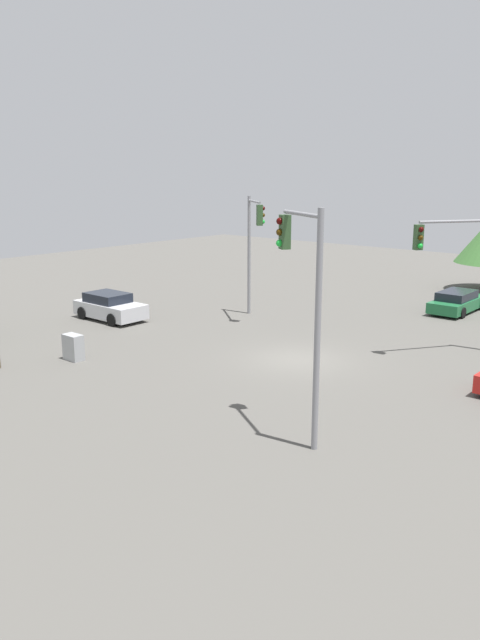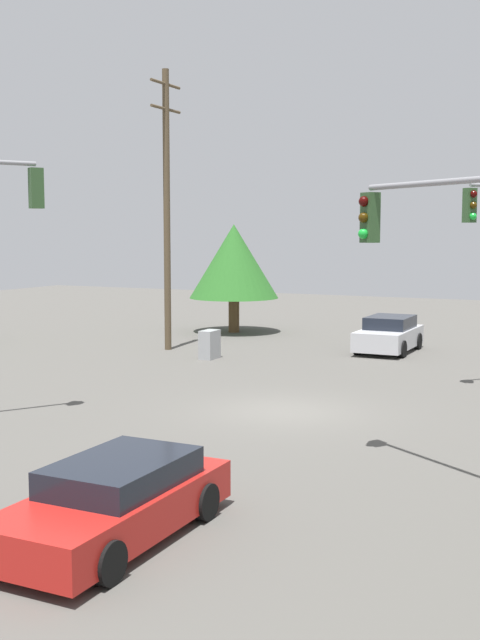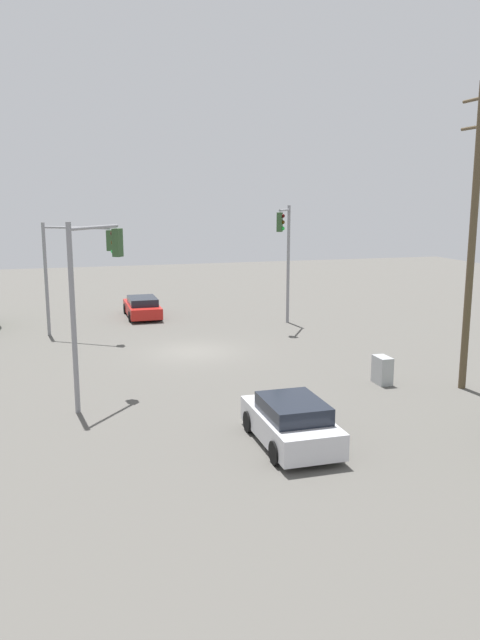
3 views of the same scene
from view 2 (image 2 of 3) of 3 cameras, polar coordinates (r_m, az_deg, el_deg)
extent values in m
plane|color=#54514C|center=(22.33, 3.13, -6.50)|extent=(80.00, 80.00, 0.00)
cube|color=silver|center=(33.70, 10.52, -1.27)|extent=(4.16, 1.93, 0.78)
cube|color=black|center=(33.82, 10.63, -0.15)|extent=(2.29, 1.70, 0.50)
cylinder|color=black|center=(32.26, 11.46, -2.04)|extent=(0.69, 0.22, 0.69)
cylinder|color=black|center=(32.77, 8.36, -1.86)|extent=(0.69, 0.22, 0.69)
cylinder|color=black|center=(34.74, 12.53, -1.48)|extent=(0.69, 0.22, 0.69)
cylinder|color=black|center=(35.21, 9.64, -1.32)|extent=(0.69, 0.22, 0.69)
cube|color=red|center=(13.35, -8.97, -13.14)|extent=(4.58, 1.90, 0.66)
cube|color=black|center=(13.36, -8.44, -10.64)|extent=(2.52, 1.67, 0.44)
cylinder|color=black|center=(11.85, -9.33, -16.66)|extent=(0.65, 0.22, 0.65)
cylinder|color=black|center=(12.91, -16.10, -14.86)|extent=(0.65, 0.22, 0.65)
cylinder|color=black|center=(14.10, -2.48, -12.79)|extent=(0.65, 0.22, 0.65)
cylinder|color=black|center=(15.01, -8.66, -11.67)|extent=(0.65, 0.22, 0.65)
cube|color=#2D4C28|center=(21.87, -14.29, 9.07)|extent=(0.44, 0.42, 1.05)
sphere|color=#360503|center=(22.05, -14.46, 9.92)|extent=(0.22, 0.22, 0.22)
sphere|color=#392605|center=(22.03, -14.43, 9.04)|extent=(0.22, 0.22, 0.22)
sphere|color=green|center=(22.02, -14.41, 8.17)|extent=(0.22, 0.22, 0.22)
cube|color=#2D4C28|center=(25.72, 16.01, 7.84)|extent=(0.44, 0.43, 1.05)
sphere|color=#360503|center=(25.60, 16.29, 8.60)|extent=(0.22, 0.22, 0.22)
sphere|color=#392605|center=(25.58, 16.26, 7.84)|extent=(0.22, 0.22, 0.22)
sphere|color=green|center=(25.58, 16.24, 7.09)|extent=(0.22, 0.22, 0.22)
cylinder|color=gray|center=(15.72, 13.92, 9.47)|extent=(2.34, 3.37, 0.12)
cube|color=#2D4C28|center=(17.20, 9.23, 7.20)|extent=(0.42, 0.44, 1.05)
sphere|color=#360503|center=(17.10, 8.80, 8.34)|extent=(0.22, 0.22, 0.22)
sphere|color=#392605|center=(17.09, 8.78, 7.21)|extent=(0.22, 0.22, 0.22)
sphere|color=green|center=(17.09, 8.76, 6.08)|extent=(0.22, 0.22, 0.22)
cylinder|color=brown|center=(33.68, -5.23, 7.67)|extent=(0.28, 0.28, 11.55)
cylinder|color=brown|center=(34.20, -5.32, 16.37)|extent=(2.20, 0.12, 0.12)
cylinder|color=brown|center=(34.04, -5.30, 14.72)|extent=(2.20, 0.12, 0.12)
cube|color=#9EA0A3|center=(31.37, -2.18, -1.75)|extent=(0.89, 0.53, 1.12)
cylinder|color=brown|center=(39.69, -0.44, 0.36)|extent=(0.53, 0.53, 1.71)
cone|color=#286623|center=(39.51, -0.44, 4.20)|extent=(4.39, 4.39, 3.62)
camera|label=1|loc=(30.28, -54.57, 9.19)|focal=35.00mm
camera|label=3|loc=(49.18, 23.51, 8.65)|focal=35.00mm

